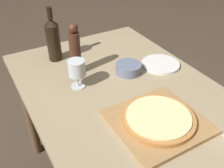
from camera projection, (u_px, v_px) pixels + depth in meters
The scene contains 8 objects.
dining_table at pixel (121, 107), 1.30m from camera, with size 0.85×1.22×0.78m.
cutting_board at pixel (158, 122), 1.04m from camera, with size 0.34×0.33×0.02m.
pizza at pixel (158, 118), 1.03m from camera, with size 0.29×0.29×0.02m.
wine_bottle at pixel (53, 39), 1.40m from camera, with size 0.07×0.07×0.29m.
pepper_mill at pixel (75, 50), 1.28m from camera, with size 0.05×0.05×0.27m.
wine_glass at pixel (77, 69), 1.20m from camera, with size 0.08×0.08×0.14m.
small_bowl at pixel (128, 68), 1.34m from camera, with size 0.13×0.13×0.05m.
dinner_plate at pixel (161, 64), 1.41m from camera, with size 0.20×0.20×0.01m.
Camera 1 is at (-0.54, -0.84, 1.51)m, focal length 42.00 mm.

